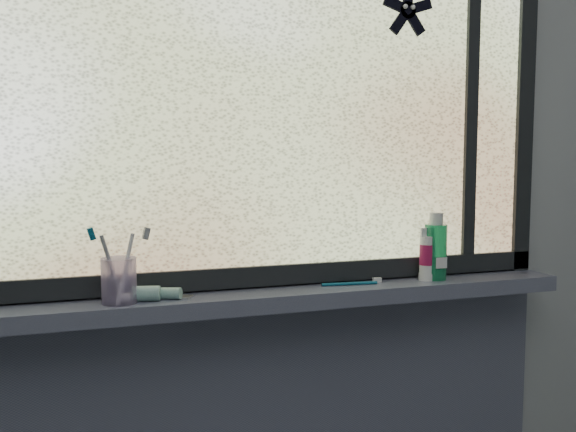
{
  "coord_description": "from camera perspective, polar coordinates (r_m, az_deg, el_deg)",
  "views": [
    {
      "loc": [
        -0.43,
        -0.24,
        1.35
      ],
      "look_at": [
        0.0,
        1.05,
        1.22
      ],
      "focal_mm": 40.0,
      "sensor_mm": 36.0,
      "label": 1
    }
  ],
  "objects": [
    {
      "name": "wall_back",
      "position": [
        1.6,
        -2.93,
        1.9
      ],
      "size": [
        3.0,
        0.01,
        2.5
      ],
      "primitive_type": "cube",
      "color": "#9EA3A8",
      "rests_on": "ground"
    },
    {
      "name": "frame_right",
      "position": [
        1.94,
        20.23,
        10.47
      ],
      "size": [
        0.05,
        0.03,
        1.1
      ],
      "primitive_type": "cube",
      "color": "black",
      "rests_on": "wall_back"
    },
    {
      "name": "starfish_sticker",
      "position": [
        1.76,
        10.59,
        17.54
      ],
      "size": [
        0.15,
        0.02,
        0.15
      ],
      "primitive_type": null,
      "color": "black",
      "rests_on": "window_pane"
    },
    {
      "name": "toothpaste_tube",
      "position": [
        1.49,
        -11.7,
        -6.71
      ],
      "size": [
        0.2,
        0.1,
        0.04
      ],
      "primitive_type": null,
      "rotation": [
        0.0,
        0.0,
        -0.32
      ],
      "color": "silver",
      "rests_on": "windowsill"
    },
    {
      "name": "window_pane",
      "position": [
        1.59,
        -2.75,
        11.99
      ],
      "size": [
        1.5,
        0.01,
        1.0
      ],
      "primitive_type": "cube",
      "color": "silver",
      "rests_on": "wall_back"
    },
    {
      "name": "cream_tube",
      "position": [
        1.73,
        12.27,
        -3.17
      ],
      "size": [
        0.05,
        0.05,
        0.1
      ],
      "primitive_type": "cylinder",
      "rotation": [
        0.0,
        0.0,
        0.23
      ],
      "color": "silver",
      "rests_on": "windowsill"
    },
    {
      "name": "frame_mullion",
      "position": [
        1.84,
        15.9,
        10.89
      ],
      "size": [
        0.03,
        0.03,
        1.0
      ],
      "primitive_type": "cube",
      "color": "black",
      "rests_on": "wall_back"
    },
    {
      "name": "toothbrush_lying",
      "position": [
        1.64,
        5.51,
        -5.94
      ],
      "size": [
        0.18,
        0.04,
        0.01
      ],
      "primitive_type": null,
      "rotation": [
        0.0,
        0.0,
        -0.12
      ],
      "color": "#0C546F",
      "rests_on": "windowsill"
    },
    {
      "name": "toothbrush_cup",
      "position": [
        1.48,
        -14.79,
        -5.56
      ],
      "size": [
        0.08,
        0.08,
        0.1
      ],
      "primitive_type": "cylinder",
      "rotation": [
        0.0,
        0.0,
        0.08
      ],
      "color": "#C3ADE5",
      "rests_on": "windowsill"
    },
    {
      "name": "windowsill",
      "position": [
        1.57,
        -2.14,
        -7.42
      ],
      "size": [
        1.62,
        0.14,
        0.04
      ],
      "primitive_type": "cube",
      "color": "#4F5369",
      "rests_on": "wall_back"
    },
    {
      "name": "frame_bottom",
      "position": [
        1.6,
        -2.64,
        -5.31
      ],
      "size": [
        1.6,
        0.03,
        0.05
      ],
      "primitive_type": "cube",
      "color": "black",
      "rests_on": "windowsill"
    },
    {
      "name": "mouthwash_bottle",
      "position": [
        1.74,
        12.99,
        -2.63
      ],
      "size": [
        0.06,
        0.06,
        0.15
      ],
      "primitive_type": "cylinder",
      "rotation": [
        0.0,
        0.0,
        0.0
      ],
      "color": "#20A866",
      "rests_on": "windowsill"
    }
  ]
}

